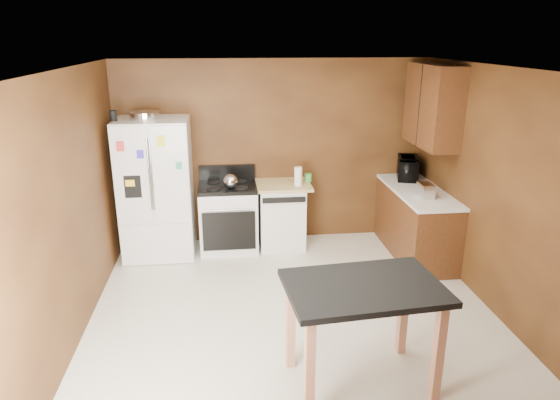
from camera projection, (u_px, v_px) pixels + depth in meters
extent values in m
plane|color=silver|center=(295.00, 320.00, 5.12)|extent=(4.50, 4.50, 0.00)
plane|color=white|center=(298.00, 70.00, 4.33)|extent=(4.50, 4.50, 0.00)
plane|color=brown|center=(273.00, 152.00, 6.84)|extent=(4.20, 0.00, 4.20)
plane|color=brown|center=(358.00, 345.00, 2.60)|extent=(4.20, 0.00, 4.20)
plane|color=brown|center=(66.00, 214.00, 4.50)|extent=(0.00, 4.50, 4.50)
plane|color=brown|center=(506.00, 198.00, 4.95)|extent=(0.00, 4.50, 4.50)
cylinder|color=silver|center=(145.00, 115.00, 6.13)|extent=(0.36, 0.36, 0.09)
cylinder|color=black|center=(113.00, 116.00, 5.97)|extent=(0.09, 0.09, 0.13)
sphere|color=silver|center=(230.00, 181.00, 6.41)|extent=(0.19, 0.19, 0.19)
cylinder|color=white|center=(298.00, 176.00, 6.58)|extent=(0.13, 0.13, 0.24)
cylinder|color=green|center=(308.00, 177.00, 6.78)|extent=(0.10, 0.10, 0.11)
cube|color=silver|center=(426.00, 190.00, 6.06)|extent=(0.15, 0.24, 0.18)
imported|color=black|center=(408.00, 169.00, 6.85)|extent=(0.46, 0.56, 0.27)
cube|color=white|center=(157.00, 188.00, 6.44)|extent=(0.90, 0.75, 1.80)
cube|color=white|center=(132.00, 176.00, 5.96)|extent=(0.43, 0.02, 1.20)
cube|color=white|center=(170.00, 175.00, 6.01)|extent=(0.43, 0.02, 1.20)
cube|color=white|center=(157.00, 245.00, 6.27)|extent=(0.88, 0.02, 0.54)
cube|color=black|center=(133.00, 187.00, 6.00)|extent=(0.20, 0.01, 0.28)
cylinder|color=silver|center=(149.00, 175.00, 5.95)|extent=(0.02, 0.02, 0.90)
cylinder|color=silver|center=(152.00, 174.00, 5.96)|extent=(0.02, 0.02, 0.90)
cube|color=#E53835|center=(120.00, 146.00, 5.81)|extent=(0.09, 0.00, 0.12)
cube|color=#3B31D0|center=(140.00, 154.00, 5.87)|extent=(0.08, 0.00, 0.10)
cube|color=#FFFD35|center=(161.00, 141.00, 5.84)|extent=(0.10, 0.00, 0.13)
cube|color=#39A178|center=(179.00, 166.00, 5.96)|extent=(0.07, 0.00, 0.09)
cube|color=yellow|center=(130.00, 183.00, 5.96)|extent=(0.11, 0.00, 0.08)
cube|color=white|center=(229.00, 219.00, 6.73)|extent=(0.76, 0.65, 0.85)
cube|color=black|center=(228.00, 187.00, 6.59)|extent=(0.76, 0.65, 0.05)
cube|color=black|center=(227.00, 172.00, 6.82)|extent=(0.76, 0.06, 0.20)
cube|color=black|center=(229.00, 231.00, 6.43)|extent=(0.68, 0.02, 0.52)
cylinder|color=silver|center=(228.00, 210.00, 6.33)|extent=(0.62, 0.02, 0.02)
cylinder|color=black|center=(214.00, 182.00, 6.71)|extent=(0.17, 0.17, 0.02)
cylinder|color=black|center=(241.00, 181.00, 6.75)|extent=(0.17, 0.17, 0.02)
cylinder|color=black|center=(214.00, 189.00, 6.41)|extent=(0.17, 0.17, 0.02)
cylinder|color=black|center=(242.00, 188.00, 6.45)|extent=(0.17, 0.17, 0.02)
cube|color=white|center=(281.00, 216.00, 6.83)|extent=(0.60, 0.60, 0.85)
cube|color=black|center=(284.00, 200.00, 6.43)|extent=(0.56, 0.02, 0.07)
cube|color=tan|center=(281.00, 185.00, 6.69)|extent=(0.78, 0.62, 0.04)
cube|color=#5C3219|center=(416.00, 224.00, 6.54)|extent=(0.60, 1.55, 0.86)
cube|color=white|center=(419.00, 191.00, 6.40)|extent=(0.63, 1.58, 0.04)
cube|color=#5C3219|center=(433.00, 106.00, 6.17)|extent=(0.35, 1.05, 1.00)
cube|color=black|center=(419.00, 106.00, 6.15)|extent=(0.01, 0.01, 1.00)
cube|color=black|center=(364.00, 288.00, 3.95)|extent=(1.30, 0.93, 0.05)
cube|color=tan|center=(291.00, 322.00, 4.29)|extent=(0.08, 0.08, 0.88)
cube|color=tan|center=(403.00, 309.00, 4.48)|extent=(0.08, 0.08, 0.88)
cube|color=tan|center=(310.00, 368.00, 3.69)|extent=(0.08, 0.08, 0.88)
cube|color=tan|center=(439.00, 351.00, 3.89)|extent=(0.08, 0.08, 0.88)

